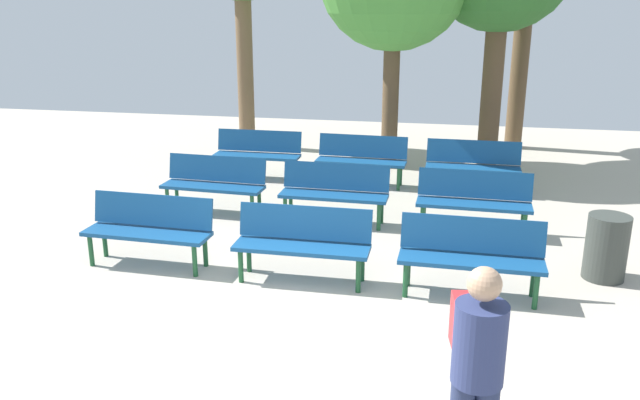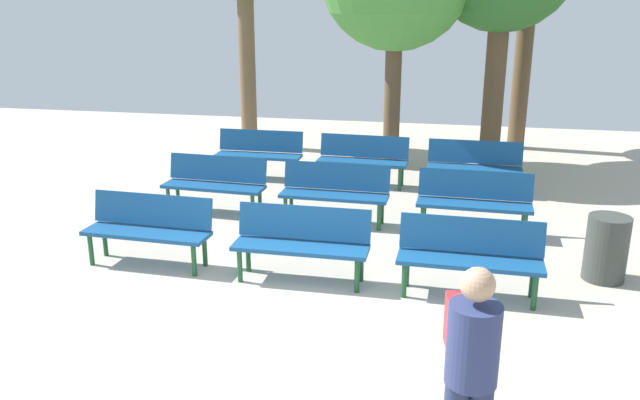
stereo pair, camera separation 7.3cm
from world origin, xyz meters
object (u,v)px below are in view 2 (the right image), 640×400
bench_r0_c2 (470,253)px  bench_r2_c0 (259,151)px  bench_r1_c2 (474,198)px  visitor_with_backpack (470,367)px  bench_r2_c2 (474,163)px  trash_bin (606,248)px  bench_r2_c1 (363,157)px  bench_r0_c1 (302,239)px  bench_r1_c1 (335,190)px  bench_r0_c0 (149,226)px  bench_r1_c0 (215,181)px

bench_r0_c2 → bench_r2_c0: bearing=132.0°
bench_r0_c2 → bench_r1_c2: size_ratio=1.00×
bench_r2_c0 → visitor_with_backpack: bearing=-63.6°
bench_r0_c2 → bench_r2_c2: size_ratio=1.00×
trash_bin → bench_r1_c2: bearing=137.9°
bench_r0_c2 → bench_r2_c1: same height
bench_r1_c2 → bench_r2_c0: bearing=151.6°
bench_r0_c2 → bench_r1_c2: (0.09, 2.12, 0.00)m
bench_r0_c2 → trash_bin: (1.59, 0.76, -0.11)m
bench_r0_c1 → bench_r0_c2: 1.94m
bench_r1_c2 → bench_r2_c1: bearing=133.0°
bench_r0_c1 → bench_r1_c2: bearing=46.1°
bench_r2_c0 → bench_r0_c1: bearing=-67.0°
bench_r1_c2 → trash_bin: 2.03m
bench_r0_c1 → bench_r2_c0: size_ratio=1.00×
bench_r1_c1 → bench_r2_c0: same height
bench_r0_c1 → visitor_with_backpack: bearing=-59.1°
bench_r1_c1 → bench_r2_c1: (0.12, 2.13, 0.00)m
bench_r0_c2 → trash_bin: bench_r0_c2 is taller
bench_r2_c0 → visitor_with_backpack: 8.36m
bench_r0_c0 → bench_r1_c2: bearing=28.8°
bench_r1_c0 → visitor_with_backpack: (3.78, -5.37, 0.43)m
bench_r1_c0 → bench_r1_c2: 3.94m
bench_r2_c1 → bench_r0_c0: bearing=-114.5°
bench_r0_c0 → bench_r2_c2: same height
bench_r0_c2 → visitor_with_backpack: size_ratio=0.98×
bench_r1_c0 → bench_r1_c1: 1.92m
trash_bin → bench_r1_c0: bearing=164.7°
bench_r1_c1 → bench_r2_c0: 2.87m
bench_r1_c0 → bench_r2_c2: 4.44m
bench_r0_c0 → bench_r0_c1: 1.99m
bench_r0_c0 → bench_r1_c0: (0.08, 2.14, 0.00)m
trash_bin → bench_r0_c0: bearing=-173.3°
bench_r0_c1 → bench_r1_c0: bearing=131.0°
bench_r0_c1 → trash_bin: 3.61m
bench_r1_c0 → bench_r2_c2: (3.98, 1.97, 0.00)m
bench_r0_c1 → bench_r1_c2: size_ratio=0.99×
bench_r1_c2 → trash_bin: bench_r1_c2 is taller
bench_r0_c1 → bench_r0_c0: bearing=177.9°
bench_r2_c1 → bench_r2_c2: (1.95, -0.06, 0.00)m
bench_r1_c0 → bench_r0_c2: bearing=-27.2°
bench_r0_c0 → bench_r0_c1: bearing=-0.1°
bench_r2_c1 → trash_bin: size_ratio=2.05×
bench_r1_c1 → bench_r1_c0: bearing=178.3°
bench_r2_c1 → bench_r0_c2: bearing=-64.7°
bench_r0_c0 → visitor_with_backpack: bearing=-37.7°
bench_r2_c0 → bench_r2_c1: size_ratio=0.99×
bench_r0_c0 → bench_r0_c2: size_ratio=1.01×
bench_r1_c0 → visitor_with_backpack: visitor_with_backpack is taller
bench_r2_c0 → bench_r2_c2: size_ratio=1.00×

